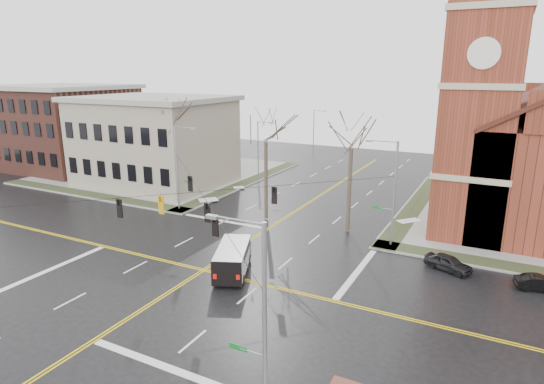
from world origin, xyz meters
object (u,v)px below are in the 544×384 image
at_px(cargo_van, 233,257).
at_px(tree_nw_far, 170,123).
at_px(parked_car_b, 540,283).
at_px(parked_car_a, 448,263).
at_px(tree_ne, 351,143).
at_px(streetlight_north_a, 259,148).
at_px(signal_pole_nw, 178,166).
at_px(signal_pole_se, 261,319).
at_px(signal_pole_ne, 392,191).
at_px(tree_nw_near, 266,137).
at_px(streetlight_north_b, 314,131).

xyz_separation_m(cargo_van, tree_nw_far, (-16.37, 13.24, 7.75)).
bearing_deg(parked_car_b, parked_car_a, 70.02).
bearing_deg(tree_nw_far, tree_ne, -1.63).
xyz_separation_m(streetlight_north_a, parked_car_b, (33.23, -19.96, -3.94)).
xyz_separation_m(signal_pole_nw, tree_ne, (18.30, 1.92, 3.47)).
xyz_separation_m(signal_pole_se, streetlight_north_a, (-21.97, 39.50, -0.48)).
bearing_deg(streetlight_north_a, tree_nw_far, -104.20).
bearing_deg(parked_car_b, signal_pole_nw, 69.21).
bearing_deg(parked_car_a, cargo_van, 139.92).
xyz_separation_m(signal_pole_ne, cargo_van, (-9.14, -10.71, -3.70)).
height_order(signal_pole_nw, tree_nw_near, tree_nw_near).
distance_m(signal_pole_ne, signal_pole_se, 23.00).
xyz_separation_m(signal_pole_se, parked_car_b, (11.25, 19.54, -4.42)).
bearing_deg(tree_nw_near, signal_pole_nw, -171.30).
relative_size(signal_pole_nw, streetlight_north_a, 1.12).
distance_m(signal_pole_se, streetlight_north_a, 45.20).
bearing_deg(signal_pole_nw, parked_car_b, -5.82).
xyz_separation_m(tree_nw_near, tree_ne, (8.52, 0.43, 0.01)).
height_order(streetlight_north_a, tree_ne, tree_ne).
distance_m(streetlight_north_b, tree_nw_near, 36.38).
distance_m(tree_nw_near, tree_ne, 8.53).
bearing_deg(signal_pole_ne, parked_car_a, -29.36).
xyz_separation_m(signal_pole_ne, tree_nw_far, (-25.51, 2.53, 4.05)).
bearing_deg(cargo_van, signal_pole_ne, 26.31).
height_order(signal_pole_ne, streetlight_north_a, signal_pole_ne).
height_order(signal_pole_ne, signal_pole_nw, same).
bearing_deg(signal_pole_se, parked_car_b, 60.07).
bearing_deg(parked_car_b, signal_pole_se, 135.10).
bearing_deg(signal_pole_ne, cargo_van, -130.47).
relative_size(signal_pole_se, parked_car_b, 2.82).
bearing_deg(cargo_van, parked_car_b, -3.63).
bearing_deg(tree_nw_far, signal_pole_se, -45.02).
bearing_deg(tree_ne, cargo_van, -110.79).
xyz_separation_m(signal_pole_nw, signal_pole_se, (22.64, -23.00, 0.00)).
xyz_separation_m(signal_pole_ne, signal_pole_se, (0.00, -23.00, 0.00)).
bearing_deg(signal_pole_se, streetlight_north_a, 119.09).
bearing_deg(tree_nw_near, tree_ne, 2.87).
relative_size(parked_car_b, tree_ne, 0.27).
height_order(signal_pole_nw, parked_car_a, signal_pole_nw).
xyz_separation_m(signal_pole_ne, signal_pole_nw, (-22.64, 0.00, 0.00)).
bearing_deg(signal_pole_ne, tree_nw_far, 174.34).
height_order(cargo_van, tree_ne, tree_ne).
distance_m(cargo_van, tree_nw_near, 14.63).
bearing_deg(tree_nw_far, streetlight_north_b, 84.06).
relative_size(cargo_van, parked_car_a, 1.66).
xyz_separation_m(signal_pole_nw, streetlight_north_b, (0.67, 36.50, -0.48)).
bearing_deg(tree_nw_far, streetlight_north_a, 75.80).
xyz_separation_m(signal_pole_ne, tree_ne, (-4.34, 1.92, 3.47)).
bearing_deg(parked_car_b, tree_nw_near, 63.43).
bearing_deg(signal_pole_nw, streetlight_north_a, 87.68).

